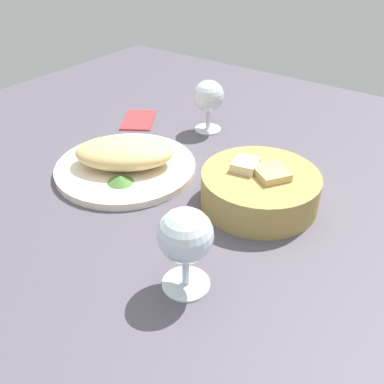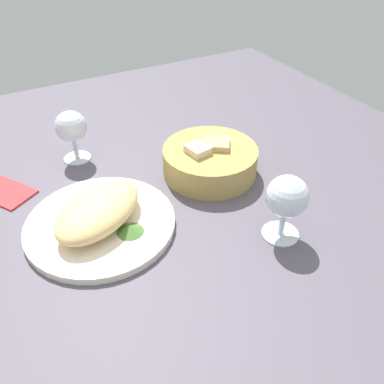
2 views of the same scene
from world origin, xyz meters
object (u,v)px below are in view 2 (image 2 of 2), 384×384
plate (101,224)px  folded_napkin (6,192)px  bread_basket (210,160)px  wine_glass_near (287,199)px  wine_glass_far (71,129)px

plate → folded_napkin: bearing=126.2°
bread_basket → folded_napkin: bearing=161.5°
plate → folded_napkin: size_ratio=2.43×
plate → wine_glass_near: bearing=-32.1°
plate → folded_napkin: plate is taller
bread_basket → folded_napkin: size_ratio=1.79×
wine_glass_far → folded_napkin: 18.47cm
bread_basket → wine_glass_far: 30.32cm
folded_napkin → bread_basket: bearing=-141.2°
plate → bread_basket: size_ratio=1.35×
plate → bread_basket: bearing=11.8°
wine_glass_near → folded_napkin: bearing=138.9°
wine_glass_far → folded_napkin: (-16.07, -5.69, -7.12)cm
wine_glass_near → folded_napkin: (-40.68, 35.52, -7.56)cm
wine_glass_near → folded_napkin: size_ratio=1.10×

